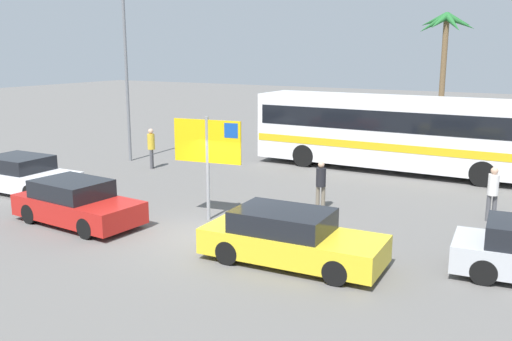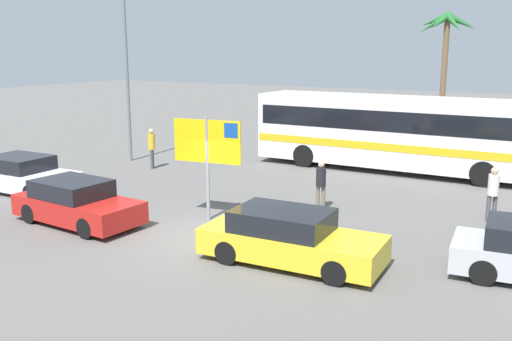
% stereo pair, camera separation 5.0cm
% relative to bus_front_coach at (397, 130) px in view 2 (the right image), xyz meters
% --- Properties ---
extents(ground, '(120.00, 120.00, 0.00)m').
position_rel_bus_front_coach_xyz_m(ground, '(-1.89, -11.30, -1.78)').
color(ground, '#605E5B').
extents(bus_front_coach, '(12.15, 2.65, 3.17)m').
position_rel_bus_front_coach_xyz_m(bus_front_coach, '(0.00, 0.00, 0.00)').
color(bus_front_coach, white).
rests_on(bus_front_coach, ground).
extents(ferry_sign, '(2.18, 0.38, 3.20)m').
position_rel_bus_front_coach_xyz_m(ferry_sign, '(-2.82, -9.96, 0.54)').
color(ferry_sign, gray).
rests_on(ferry_sign, ground).
extents(car_yellow, '(4.54, 1.98, 1.32)m').
position_rel_bus_front_coach_xyz_m(car_yellow, '(0.91, -11.93, -1.15)').
color(car_yellow, yellow).
rests_on(car_yellow, ground).
extents(car_white, '(4.22, 1.95, 1.32)m').
position_rel_bus_front_coach_xyz_m(car_white, '(-10.76, -10.51, -1.15)').
color(car_white, silver).
rests_on(car_white, ground).
extents(car_red, '(4.21, 2.02, 1.32)m').
position_rel_bus_front_coach_xyz_m(car_red, '(-6.07, -12.27, -1.15)').
color(car_red, red).
rests_on(car_red, ground).
extents(pedestrian_near_sign, '(0.32, 0.32, 1.68)m').
position_rel_bus_front_coach_xyz_m(pedestrian_near_sign, '(4.70, -5.76, -0.79)').
color(pedestrian_near_sign, '#4C4C51').
rests_on(pedestrian_near_sign, ground).
extents(pedestrian_by_bus, '(0.32, 0.32, 1.77)m').
position_rel_bus_front_coach_xyz_m(pedestrian_by_bus, '(-9.40, -4.91, -0.74)').
color(pedestrian_by_bus, '#4C4C51').
rests_on(pedestrian_by_bus, ground).
extents(pedestrian_crossing_lot, '(0.32, 0.32, 1.60)m').
position_rel_bus_front_coach_xyz_m(pedestrian_crossing_lot, '(-0.34, -7.18, -0.85)').
color(pedestrian_crossing_lot, '#706656').
rests_on(pedestrian_crossing_lot, ground).
extents(lamp_post_left_side, '(0.56, 0.20, 7.59)m').
position_rel_bus_front_coach_xyz_m(lamp_post_left_side, '(-11.46, -4.02, 2.34)').
color(lamp_post_left_side, slate).
rests_on(lamp_post_left_side, ground).
extents(palm_tree_seaside, '(3.28, 3.28, 7.19)m').
position_rel_bus_front_coach_xyz_m(palm_tree_seaside, '(-0.30, 9.98, 4.10)').
color(palm_tree_seaside, brown).
rests_on(palm_tree_seaside, ground).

